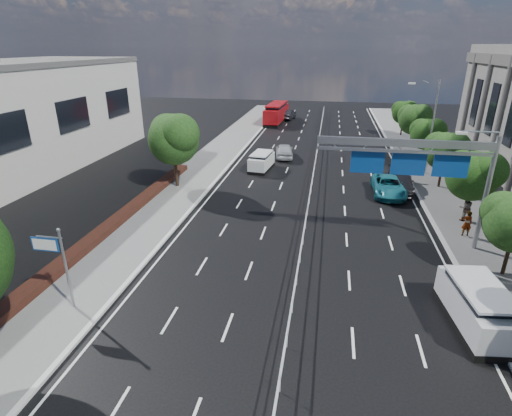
# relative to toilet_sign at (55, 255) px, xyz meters

# --- Properties ---
(ground) EXTENTS (160.00, 160.00, 0.00)m
(ground) POSITION_rel_toilet_sign_xyz_m (10.95, 0.00, -2.94)
(ground) COLOR black
(ground) RESTS_ON ground
(sidewalk_near) EXTENTS (5.00, 140.00, 0.14)m
(sidewalk_near) POSITION_rel_toilet_sign_xyz_m (-0.55, 0.00, -2.87)
(sidewalk_near) COLOR slate
(sidewalk_near) RESTS_ON ground
(kerb_near) EXTENTS (0.25, 140.00, 0.15)m
(kerb_near) POSITION_rel_toilet_sign_xyz_m (1.95, 0.00, -2.87)
(kerb_near) COLOR silver
(kerb_near) RESTS_ON ground
(kerb_far) EXTENTS (0.25, 140.00, 0.15)m
(kerb_far) POSITION_rel_toilet_sign_xyz_m (19.95, 0.00, -2.87)
(kerb_far) COLOR silver
(kerb_far) RESTS_ON ground
(median_fence) EXTENTS (0.05, 85.00, 1.02)m
(median_fence) POSITION_rel_toilet_sign_xyz_m (10.95, 22.50, -2.42)
(median_fence) COLOR silver
(median_fence) RESTS_ON ground
(hedge_near) EXTENTS (1.00, 36.00, 0.44)m
(hedge_near) POSITION_rel_toilet_sign_xyz_m (-2.35, 5.00, -2.58)
(hedge_near) COLOR black
(hedge_near) RESTS_ON sidewalk_near
(toilet_sign) EXTENTS (1.62, 0.18, 4.34)m
(toilet_sign) POSITION_rel_toilet_sign_xyz_m (0.00, 0.00, 0.00)
(toilet_sign) COLOR gray
(toilet_sign) RESTS_ON ground
(overhead_gantry) EXTENTS (10.24, 0.38, 7.45)m
(overhead_gantry) POSITION_rel_toilet_sign_xyz_m (17.69, 10.05, 2.66)
(overhead_gantry) COLOR gray
(overhead_gantry) RESTS_ON ground
(streetlight_far) EXTENTS (2.78, 2.40, 9.00)m
(streetlight_far) POSITION_rel_toilet_sign_xyz_m (21.46, 26.00, 2.27)
(streetlight_far) COLOR gray
(streetlight_far) RESTS_ON ground
(near_tree_back) EXTENTS (4.84, 4.51, 6.69)m
(near_tree_back) POSITION_rel_toilet_sign_xyz_m (-0.99, 17.97, 1.67)
(near_tree_back) COLOR black
(near_tree_back) RESTS_ON ground
(far_tree_d) EXTENTS (3.85, 3.59, 5.34)m
(far_tree_d) POSITION_rel_toilet_sign_xyz_m (22.20, 14.48, 0.74)
(far_tree_d) COLOR black
(far_tree_d) RESTS_ON ground
(far_tree_e) EXTENTS (3.63, 3.38, 5.13)m
(far_tree_e) POSITION_rel_toilet_sign_xyz_m (22.20, 21.98, 0.61)
(far_tree_e) COLOR black
(far_tree_e) RESTS_ON ground
(far_tree_f) EXTENTS (3.52, 3.28, 5.02)m
(far_tree_f) POSITION_rel_toilet_sign_xyz_m (22.20, 29.48, 0.55)
(far_tree_f) COLOR black
(far_tree_f) RESTS_ON ground
(far_tree_g) EXTENTS (3.96, 3.69, 5.45)m
(far_tree_g) POSITION_rel_toilet_sign_xyz_m (22.20, 36.98, 0.81)
(far_tree_g) COLOR black
(far_tree_g) RESTS_ON ground
(far_tree_h) EXTENTS (3.41, 3.18, 4.91)m
(far_tree_h) POSITION_rel_toilet_sign_xyz_m (22.20, 44.48, 0.48)
(far_tree_h) COLOR black
(far_tree_h) RESTS_ON ground
(white_minivan) EXTENTS (2.24, 4.30, 1.79)m
(white_minivan) POSITION_rel_toilet_sign_xyz_m (5.54, 24.73, -2.06)
(white_minivan) COLOR black
(white_minivan) RESTS_ON ground
(red_bus) EXTENTS (3.04, 10.42, 3.08)m
(red_bus) POSITION_rel_toilet_sign_xyz_m (3.45, 51.80, -1.34)
(red_bus) COLOR black
(red_bus) RESTS_ON ground
(near_car_silver) EXTENTS (2.46, 4.89, 1.60)m
(near_car_silver) POSITION_rel_toilet_sign_xyz_m (7.29, 29.94, -2.15)
(near_car_silver) COLOR #B0B3B8
(near_car_silver) RESTS_ON ground
(near_car_dark) EXTENTS (2.45, 5.26, 1.67)m
(near_car_dark) POSITION_rel_toilet_sign_xyz_m (5.07, 55.02, -2.11)
(near_car_dark) COLOR black
(near_car_dark) RESTS_ON ground
(silver_minivan) EXTENTS (2.64, 5.13, 2.05)m
(silver_minivan) POSITION_rel_toilet_sign_xyz_m (19.25, 2.18, -1.94)
(silver_minivan) COLOR black
(silver_minivan) RESTS_ON ground
(parked_car_teal) EXTENTS (2.55, 5.51, 1.53)m
(parked_car_teal) POSITION_rel_toilet_sign_xyz_m (17.45, 19.41, -2.18)
(parked_car_teal) COLOR #1C6D7E
(parked_car_teal) RESTS_ON ground
(parked_car_dark) EXTENTS (2.67, 5.64, 1.59)m
(parked_car_dark) POSITION_rel_toilet_sign_xyz_m (18.56, 20.79, -2.15)
(parked_car_dark) COLOR black
(parked_car_dark) RESTS_ON ground
(pedestrian_a) EXTENTS (0.67, 0.47, 1.76)m
(pedestrian_a) POSITION_rel_toilet_sign_xyz_m (21.49, 11.75, -1.93)
(pedestrian_a) COLOR gray
(pedestrian_a) RESTS_ON sidewalk_far
(pedestrian_b) EXTENTS (0.97, 0.77, 1.97)m
(pedestrian_b) POSITION_rel_toilet_sign_xyz_m (22.14, 14.37, -1.82)
(pedestrian_b) COLOR gray
(pedestrian_b) RESTS_ON sidewalk_far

